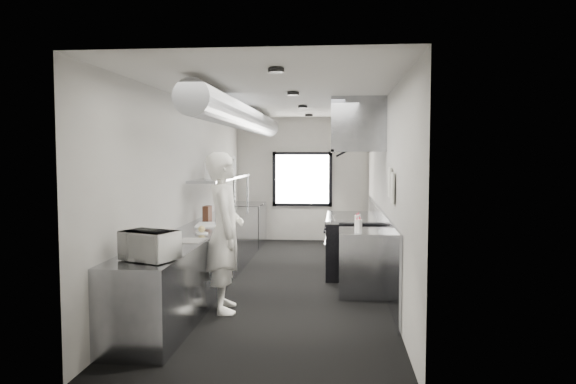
% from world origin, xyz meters
% --- Properties ---
extents(floor, '(3.00, 8.00, 0.01)m').
position_xyz_m(floor, '(0.00, 0.00, 0.00)').
color(floor, black).
rests_on(floor, ground).
extents(ceiling, '(3.00, 8.00, 0.01)m').
position_xyz_m(ceiling, '(0.00, 0.00, 2.80)').
color(ceiling, beige).
rests_on(ceiling, wall_back).
extents(wall_back, '(3.00, 0.02, 2.80)m').
position_xyz_m(wall_back, '(0.00, 4.00, 1.40)').
color(wall_back, '#B8B7AF').
rests_on(wall_back, floor).
extents(wall_front, '(3.00, 0.02, 2.80)m').
position_xyz_m(wall_front, '(0.00, -4.00, 1.40)').
color(wall_front, '#B8B7AF').
rests_on(wall_front, floor).
extents(wall_left, '(0.02, 8.00, 2.80)m').
position_xyz_m(wall_left, '(-1.50, 0.00, 1.40)').
color(wall_left, '#B8B7AF').
rests_on(wall_left, floor).
extents(wall_right, '(0.02, 8.00, 2.80)m').
position_xyz_m(wall_right, '(1.50, 0.00, 1.40)').
color(wall_right, '#B8B7AF').
rests_on(wall_right, floor).
extents(wall_cladding, '(0.03, 5.50, 1.10)m').
position_xyz_m(wall_cladding, '(1.48, 0.30, 0.55)').
color(wall_cladding, gray).
rests_on(wall_cladding, wall_right).
extents(hvac_duct, '(0.40, 6.40, 0.40)m').
position_xyz_m(hvac_duct, '(-0.70, 0.40, 2.55)').
color(hvac_duct, gray).
rests_on(hvac_duct, ceiling).
extents(service_window, '(1.36, 0.05, 1.25)m').
position_xyz_m(service_window, '(0.00, 3.96, 1.40)').
color(service_window, white).
rests_on(service_window, wall_back).
extents(exhaust_hood, '(0.81, 2.20, 0.88)m').
position_xyz_m(exhaust_hood, '(1.10, 0.70, 2.39)').
color(exhaust_hood, gray).
rests_on(exhaust_hood, ceiling).
extents(prep_counter, '(0.70, 6.00, 0.90)m').
position_xyz_m(prep_counter, '(-1.15, -0.50, 0.45)').
color(prep_counter, gray).
rests_on(prep_counter, floor).
extents(pass_shelf, '(0.45, 3.00, 0.68)m').
position_xyz_m(pass_shelf, '(-1.19, 1.00, 1.54)').
color(pass_shelf, gray).
rests_on(pass_shelf, prep_counter).
extents(range, '(0.88, 1.60, 0.94)m').
position_xyz_m(range, '(1.04, 0.70, 0.47)').
color(range, black).
rests_on(range, floor).
extents(bottle_station, '(0.65, 0.80, 0.90)m').
position_xyz_m(bottle_station, '(1.15, -0.70, 0.45)').
color(bottle_station, gray).
rests_on(bottle_station, floor).
extents(far_work_table, '(0.70, 1.20, 0.90)m').
position_xyz_m(far_work_table, '(-1.15, 3.20, 0.45)').
color(far_work_table, gray).
rests_on(far_work_table, floor).
extents(notice_sheet_a, '(0.02, 0.28, 0.38)m').
position_xyz_m(notice_sheet_a, '(1.47, -1.20, 1.60)').
color(notice_sheet_a, silver).
rests_on(notice_sheet_a, wall_right).
extents(notice_sheet_b, '(0.02, 0.28, 0.38)m').
position_xyz_m(notice_sheet_b, '(1.47, -1.55, 1.55)').
color(notice_sheet_b, silver).
rests_on(notice_sheet_b, wall_right).
extents(line_cook, '(0.63, 0.82, 1.99)m').
position_xyz_m(line_cook, '(-0.60, -1.66, 0.99)').
color(line_cook, white).
rests_on(line_cook, floor).
extents(microwave, '(0.60, 0.53, 0.30)m').
position_xyz_m(microwave, '(-1.08, -3.03, 1.05)').
color(microwave, silver).
rests_on(microwave, prep_counter).
extents(deli_tub_a, '(0.18, 0.18, 0.11)m').
position_xyz_m(deli_tub_a, '(-1.29, -2.79, 0.95)').
color(deli_tub_a, '#A7B1A3').
rests_on(deli_tub_a, prep_counter).
extents(deli_tub_b, '(0.17, 0.17, 0.09)m').
position_xyz_m(deli_tub_b, '(-1.29, -2.51, 0.95)').
color(deli_tub_b, '#A7B1A3').
rests_on(deli_tub_b, prep_counter).
extents(newspaper, '(0.33, 0.41, 0.01)m').
position_xyz_m(newspaper, '(-0.99, -1.81, 0.90)').
color(newspaper, silver).
rests_on(newspaper, prep_counter).
extents(small_plate, '(0.22, 0.22, 0.01)m').
position_xyz_m(small_plate, '(-1.02, -1.18, 0.91)').
color(small_plate, white).
rests_on(small_plate, prep_counter).
extents(pastry, '(0.09, 0.09, 0.09)m').
position_xyz_m(pastry, '(-1.02, -1.18, 0.96)').
color(pastry, '#D5BA70').
rests_on(pastry, small_plate).
extents(cutting_board, '(0.48, 0.60, 0.02)m').
position_xyz_m(cutting_board, '(-1.09, -0.36, 0.91)').
color(cutting_board, silver).
rests_on(cutting_board, prep_counter).
extents(knife_block, '(0.11, 0.22, 0.23)m').
position_xyz_m(knife_block, '(-1.29, 0.25, 1.02)').
color(knife_block, '#572E1F').
rests_on(knife_block, prep_counter).
extents(plate_stack_a, '(0.28, 0.28, 0.29)m').
position_xyz_m(plate_stack_a, '(-1.19, 0.19, 1.72)').
color(plate_stack_a, white).
rests_on(plate_stack_a, pass_shelf).
extents(plate_stack_b, '(0.29, 0.29, 0.28)m').
position_xyz_m(plate_stack_b, '(-1.21, 0.65, 1.71)').
color(plate_stack_b, white).
rests_on(plate_stack_b, pass_shelf).
extents(plate_stack_c, '(0.33, 0.33, 0.37)m').
position_xyz_m(plate_stack_c, '(-1.22, 1.27, 1.75)').
color(plate_stack_c, white).
rests_on(plate_stack_c, pass_shelf).
extents(plate_stack_d, '(0.30, 0.30, 0.35)m').
position_xyz_m(plate_stack_d, '(-1.20, 1.66, 1.75)').
color(plate_stack_d, white).
rests_on(plate_stack_d, pass_shelf).
extents(squeeze_bottle_a, '(0.07, 0.07, 0.19)m').
position_xyz_m(squeeze_bottle_a, '(1.10, -0.96, 0.99)').
color(squeeze_bottle_a, silver).
rests_on(squeeze_bottle_a, bottle_station).
extents(squeeze_bottle_b, '(0.07, 0.07, 0.17)m').
position_xyz_m(squeeze_bottle_b, '(1.06, -0.89, 0.99)').
color(squeeze_bottle_b, silver).
rests_on(squeeze_bottle_b, bottle_station).
extents(squeeze_bottle_c, '(0.07, 0.07, 0.16)m').
position_xyz_m(squeeze_bottle_c, '(1.11, -0.74, 0.98)').
color(squeeze_bottle_c, silver).
rests_on(squeeze_bottle_c, bottle_station).
extents(squeeze_bottle_d, '(0.08, 0.08, 0.20)m').
position_xyz_m(squeeze_bottle_d, '(1.08, -0.57, 1.00)').
color(squeeze_bottle_d, silver).
rests_on(squeeze_bottle_d, bottle_station).
extents(squeeze_bottle_e, '(0.08, 0.08, 0.19)m').
position_xyz_m(squeeze_bottle_e, '(1.11, -0.39, 1.00)').
color(squeeze_bottle_e, silver).
rests_on(squeeze_bottle_e, bottle_station).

